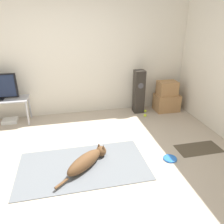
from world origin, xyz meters
TOP-DOWN VIEW (x-y plane):
  - ground_plane at (0.00, 0.00)m, footprint 12.00×12.00m
  - wall_back at (0.00, 2.10)m, footprint 8.00×0.06m
  - area_rug at (0.04, 0.08)m, footprint 1.84×1.03m
  - dog at (0.10, 0.04)m, footprint 0.78×0.72m
  - frisbee at (1.35, -0.04)m, footprint 0.21×0.21m
  - cardboard_box_lower at (2.13, 1.74)m, footprint 0.53×0.39m
  - cardboard_box_upper at (2.11, 1.75)m, footprint 0.42×0.31m
  - floor_speaker at (1.46, 1.80)m, footprint 0.22×0.22m
  - tennis_ball_by_boxes at (1.61, 1.72)m, footprint 0.07×0.07m
  - tennis_ball_near_speaker at (1.53, 1.50)m, footprint 0.07×0.07m
  - game_console at (-1.28, 1.85)m, footprint 0.29×0.24m
  - door_mat at (1.95, 0.12)m, footprint 0.74×0.37m

SIDE VIEW (x-z plane):
  - ground_plane at x=0.00m, z-range 0.00..0.00m
  - door_mat at x=1.95m, z-range 0.00..0.01m
  - area_rug at x=0.04m, z-range 0.00..0.01m
  - frisbee at x=1.35m, z-range 0.00..0.03m
  - tennis_ball_by_boxes at x=1.61m, z-range 0.00..0.07m
  - tennis_ball_near_speaker at x=1.53m, z-range 0.00..0.07m
  - game_console at x=-1.28m, z-range 0.00..0.07m
  - dog at x=0.10m, z-range 0.01..0.23m
  - cardboard_box_lower at x=2.13m, z-range 0.00..0.38m
  - floor_speaker at x=1.46m, z-range 0.00..0.96m
  - cardboard_box_upper at x=2.11m, z-range 0.38..0.68m
  - wall_back at x=0.00m, z-range 0.00..2.55m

